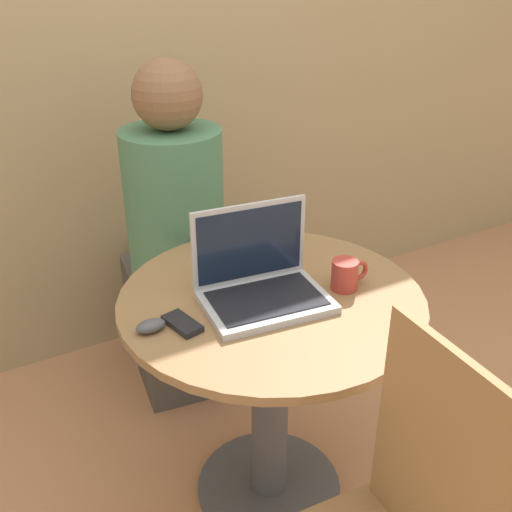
# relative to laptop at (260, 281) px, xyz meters

# --- Properties ---
(ground_plane) EXTENTS (12.00, 12.00, 0.00)m
(ground_plane) POSITION_rel_laptop_xyz_m (0.03, -0.00, -0.78)
(ground_plane) COLOR tan
(back_wall) EXTENTS (7.00, 0.05, 2.60)m
(back_wall) POSITION_rel_laptop_xyz_m (0.03, 1.07, 0.52)
(back_wall) COLOR tan
(back_wall) RESTS_ON ground_plane
(round_table) EXTENTS (0.82, 0.82, 0.72)m
(round_table) POSITION_rel_laptop_xyz_m (0.03, -0.00, -0.26)
(round_table) COLOR #4C4C51
(round_table) RESTS_ON ground_plane
(laptop) EXTENTS (0.34, 0.26, 0.24)m
(laptop) POSITION_rel_laptop_xyz_m (0.00, 0.00, 0.00)
(laptop) COLOR #B7B7BC
(laptop) RESTS_ON round_table
(cell_phone) EXTENTS (0.07, 0.12, 0.02)m
(cell_phone) POSITION_rel_laptop_xyz_m (-0.23, -0.02, -0.04)
(cell_phone) COLOR black
(cell_phone) RESTS_ON round_table
(computer_mouse) EXTENTS (0.07, 0.04, 0.03)m
(computer_mouse) POSITION_rel_laptop_xyz_m (-0.31, 0.00, -0.04)
(computer_mouse) COLOR #4C4C51
(computer_mouse) RESTS_ON round_table
(coffee_cup) EXTENTS (0.11, 0.07, 0.08)m
(coffee_cup) POSITION_rel_laptop_xyz_m (0.23, -0.07, -0.01)
(coffee_cup) COLOR #B2382D
(coffee_cup) RESTS_ON round_table
(person_seated) EXTENTS (0.38, 0.53, 1.25)m
(person_seated) POSITION_rel_laptop_xyz_m (0.02, 0.65, -0.25)
(person_seated) COLOR #4C4742
(person_seated) RESTS_ON ground_plane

